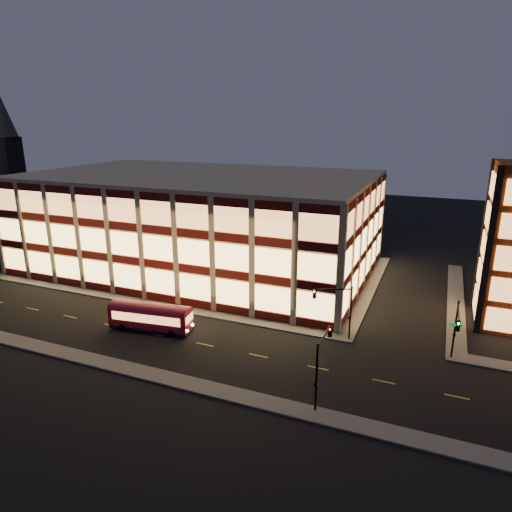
% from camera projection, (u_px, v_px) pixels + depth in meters
% --- Properties ---
extents(ground, '(200.00, 200.00, 0.00)m').
position_uv_depth(ground, '(157.00, 308.00, 56.03)').
color(ground, black).
rests_on(ground, ground).
extents(sidewalk_office_south, '(54.00, 2.00, 0.15)m').
position_uv_depth(sidewalk_office_south, '(141.00, 301.00, 57.99)').
color(sidewalk_office_south, '#514F4C').
rests_on(sidewalk_office_south, ground).
extents(sidewalk_office_east, '(2.00, 30.00, 0.15)m').
position_uv_depth(sidewalk_office_east, '(369.00, 288.00, 62.60)').
color(sidewalk_office_east, '#514F4C').
rests_on(sidewalk_office_east, ground).
extents(sidewalk_tower_west, '(2.00, 30.00, 0.15)m').
position_uv_depth(sidewalk_tower_west, '(456.00, 299.00, 58.57)').
color(sidewalk_tower_west, '#514F4C').
rests_on(sidewalk_tower_west, ground).
extents(sidewalk_near, '(100.00, 2.00, 0.15)m').
position_uv_depth(sidewalk_near, '(80.00, 357.00, 44.51)').
color(sidewalk_near, '#514F4C').
rests_on(sidewalk_near, ground).
extents(office_building, '(50.45, 30.45, 14.50)m').
position_uv_depth(office_building, '(201.00, 221.00, 69.94)').
color(office_building, tan).
rests_on(office_building, ground).
extents(church_tower, '(5.00, 5.00, 18.00)m').
position_uv_depth(church_tower, '(11.00, 174.00, 114.42)').
color(church_tower, '#2D2621').
rests_on(church_tower, ground).
extents(church_spire, '(6.00, 6.00, 10.00)m').
position_uv_depth(church_spire, '(2.00, 115.00, 110.36)').
color(church_spire, '#4C473F').
rests_on(church_spire, church_tower).
extents(traffic_signal_far, '(3.79, 1.87, 6.00)m').
position_uv_depth(traffic_signal_far, '(337.00, 304.00, 46.90)').
color(traffic_signal_far, black).
rests_on(traffic_signal_far, ground).
extents(traffic_signal_right, '(1.20, 4.37, 6.00)m').
position_uv_depth(traffic_signal_right, '(456.00, 326.00, 42.00)').
color(traffic_signal_right, black).
rests_on(traffic_signal_right, ground).
extents(traffic_signal_near, '(0.32, 4.45, 6.00)m').
position_uv_depth(traffic_signal_near, '(322.00, 357.00, 36.46)').
color(traffic_signal_near, black).
rests_on(traffic_signal_near, ground).
extents(trolley_bus, '(9.36, 3.44, 3.10)m').
position_uv_depth(trolley_bus, '(150.00, 315.00, 49.88)').
color(trolley_bus, maroon).
rests_on(trolley_bus, ground).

